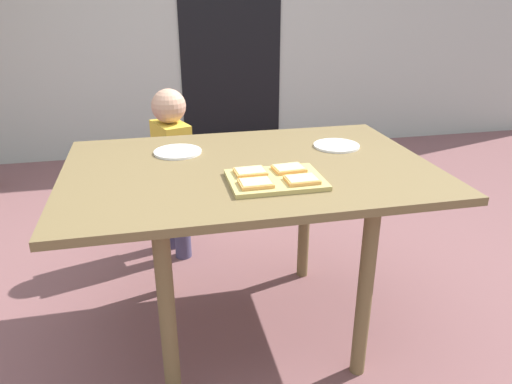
# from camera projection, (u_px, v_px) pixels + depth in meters

# --- Properties ---
(ground_plane) EXTENTS (16.00, 16.00, 0.00)m
(ground_plane) POSITION_uv_depth(u_px,v_px,m) (250.00, 326.00, 2.16)
(ground_plane) COLOR #7B4F50
(house_door) EXTENTS (0.90, 0.02, 2.00)m
(house_door) POSITION_uv_depth(u_px,v_px,m) (231.00, 40.00, 4.20)
(house_door) COLOR black
(house_door) RESTS_ON ground
(dining_table) EXTENTS (1.42, 0.96, 0.77)m
(dining_table) POSITION_uv_depth(u_px,v_px,m) (249.00, 186.00, 1.89)
(dining_table) COLOR brown
(dining_table) RESTS_ON ground
(cutting_board) EXTENTS (0.33, 0.25, 0.02)m
(cutting_board) POSITION_uv_depth(u_px,v_px,m) (276.00, 180.00, 1.69)
(cutting_board) COLOR tan
(cutting_board) RESTS_ON dining_table
(pizza_slice_near_right) EXTENTS (0.11, 0.09, 0.02)m
(pizza_slice_near_right) POSITION_uv_depth(u_px,v_px,m) (302.00, 180.00, 1.65)
(pizza_slice_near_right) COLOR #E7A14F
(pizza_slice_near_right) RESTS_ON cutting_board
(pizza_slice_far_left) EXTENTS (0.11, 0.09, 0.02)m
(pizza_slice_far_left) POSITION_uv_depth(u_px,v_px,m) (250.00, 172.00, 1.72)
(pizza_slice_far_left) COLOR #E7A14F
(pizza_slice_far_left) RESTS_ON cutting_board
(pizza_slice_near_left) EXTENTS (0.11, 0.09, 0.02)m
(pizza_slice_near_left) POSITION_uv_depth(u_px,v_px,m) (256.00, 183.00, 1.62)
(pizza_slice_near_left) COLOR #E7A14F
(pizza_slice_near_left) RESTS_ON cutting_board
(pizza_slice_far_right) EXTENTS (0.12, 0.10, 0.02)m
(pizza_slice_far_right) POSITION_uv_depth(u_px,v_px,m) (289.00, 169.00, 1.75)
(pizza_slice_far_right) COLOR #E7A14F
(pizza_slice_far_right) RESTS_ON cutting_board
(plate_white_left) EXTENTS (0.20, 0.20, 0.01)m
(plate_white_left) POSITION_uv_depth(u_px,v_px,m) (178.00, 152.00, 2.00)
(plate_white_left) COLOR white
(plate_white_left) RESTS_ON dining_table
(plate_white_right) EXTENTS (0.20, 0.20, 0.01)m
(plate_white_right) POSITION_uv_depth(u_px,v_px,m) (336.00, 146.00, 2.08)
(plate_white_right) COLOR white
(plate_white_right) RESTS_ON dining_table
(child_left) EXTENTS (0.21, 0.27, 0.94)m
(child_left) POSITION_uv_depth(u_px,v_px,m) (173.00, 163.00, 2.57)
(child_left) COLOR #464061
(child_left) RESTS_ON ground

